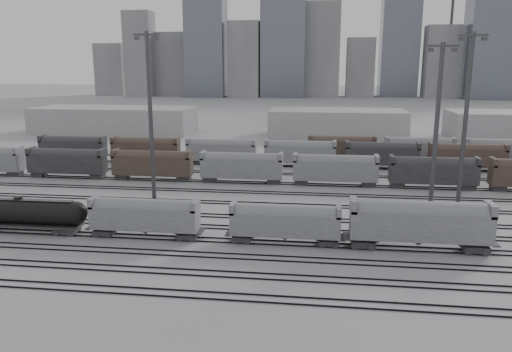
# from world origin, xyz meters

# --- Properties ---
(ground) EXTENTS (900.00, 900.00, 0.00)m
(ground) POSITION_xyz_m (0.00, 0.00, 0.00)
(ground) COLOR #A5A5AA
(ground) RESTS_ON ground
(tracks) EXTENTS (220.00, 71.50, 0.16)m
(tracks) POSITION_xyz_m (0.00, 17.50, 0.08)
(tracks) COLOR black
(tracks) RESTS_ON ground
(tank_car_b) EXTENTS (18.38, 3.06, 4.54)m
(tank_car_b) POSITION_xyz_m (-33.28, 1.00, 2.63)
(tank_car_b) COLOR #242426
(tank_car_b) RESTS_ON ground
(hopper_car_a) EXTENTS (13.76, 2.73, 4.92)m
(hopper_car_a) POSITION_xyz_m (-16.40, 1.00, 3.04)
(hopper_car_a) COLOR #242426
(hopper_car_a) RESTS_ON ground
(hopper_car_b) EXTENTS (13.35, 2.65, 4.78)m
(hopper_car_b) POSITION_xyz_m (1.24, 1.00, 2.95)
(hopper_car_b) COLOR #242426
(hopper_car_b) RESTS_ON ground
(hopper_car_c) EXTENTS (16.17, 3.21, 5.78)m
(hopper_car_c) POSITION_xyz_m (16.99, 1.00, 3.57)
(hopper_car_c) COLOR #242426
(hopper_car_c) RESTS_ON ground
(light_mast_b) EXTENTS (4.21, 0.67, 26.34)m
(light_mast_b) POSITION_xyz_m (-21.54, 19.50, 13.97)
(light_mast_b) COLOR #3D3D40
(light_mast_b) RESTS_ON ground
(light_mast_c) EXTENTS (3.87, 0.62, 24.19)m
(light_mast_c) POSITION_xyz_m (20.41, 11.75, 12.83)
(light_mast_c) COLOR #3D3D40
(light_mast_c) RESTS_ON ground
(light_mast_d) EXTENTS (4.17, 0.67, 26.04)m
(light_mast_d) POSITION_xyz_m (26.71, 21.54, 13.81)
(light_mast_d) COLOR #3D3D40
(light_mast_d) RESTS_ON ground
(bg_string_near) EXTENTS (151.00, 3.00, 5.60)m
(bg_string_near) POSITION_xyz_m (8.00, 32.00, 2.80)
(bg_string_near) COLOR gray
(bg_string_near) RESTS_ON ground
(bg_string_mid) EXTENTS (151.00, 3.00, 5.60)m
(bg_string_mid) POSITION_xyz_m (18.00, 48.00, 2.80)
(bg_string_mid) COLOR #242426
(bg_string_mid) RESTS_ON ground
(bg_string_far) EXTENTS (66.00, 3.00, 5.60)m
(bg_string_far) POSITION_xyz_m (35.50, 56.00, 2.80)
(bg_string_far) COLOR brown
(bg_string_far) RESTS_ON ground
(warehouse_left) EXTENTS (50.00, 18.00, 8.00)m
(warehouse_left) POSITION_xyz_m (-60.00, 95.00, 4.00)
(warehouse_left) COLOR #AFAFB1
(warehouse_left) RESTS_ON ground
(warehouse_mid) EXTENTS (40.00, 18.00, 8.00)m
(warehouse_mid) POSITION_xyz_m (10.00, 95.00, 4.00)
(warehouse_mid) COLOR #AFAFB1
(warehouse_mid) RESTS_ON ground
(warehouse_right) EXTENTS (35.00, 18.00, 8.00)m
(warehouse_right) POSITION_xyz_m (60.00, 95.00, 4.00)
(warehouse_right) COLOR #AFAFB1
(warehouse_right) RESTS_ON ground
(skyline) EXTENTS (316.00, 22.40, 95.00)m
(skyline) POSITION_xyz_m (10.84, 280.00, 34.73)
(skyline) COLOR gray
(skyline) RESTS_ON ground
(crane_left) EXTENTS (42.00, 1.80, 100.00)m
(crane_left) POSITION_xyz_m (-28.74, 305.00, 57.39)
(crane_left) COLOR #3D3D40
(crane_left) RESTS_ON ground
(crane_right) EXTENTS (42.00, 1.80, 100.00)m
(crane_right) POSITION_xyz_m (91.26, 305.00, 57.39)
(crane_right) COLOR #3D3D40
(crane_right) RESTS_ON ground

